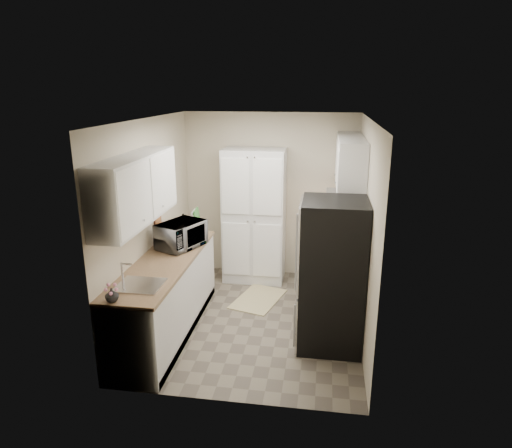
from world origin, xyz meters
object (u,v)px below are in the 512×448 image
Objects in this scene: microwave at (181,235)px; toaster_oven at (342,219)px; pantry_cabinet at (254,216)px; refrigerator at (332,275)px; wine_bottle at (184,227)px; electric_range at (333,277)px.

toaster_oven is (2.02, 1.22, -0.06)m from microwave.
microwave is (-0.73, -1.28, 0.08)m from pantry_cabinet.
toaster_oven is at bearing 84.86° from refrigerator.
refrigerator is 2.91× the size of microwave.
pantry_cabinet is at bearing 123.46° from refrigerator.
wine_bottle is (-0.80, -0.95, 0.07)m from pantry_cabinet.
pantry_cabinet reaches higher than wine_bottle.
electric_range is at bearing 0.72° from wine_bottle.
electric_range is 2.02m from microwave.
wine_bottle is at bearing -162.03° from toaster_oven.
refrigerator is at bearing -79.83° from microwave.
microwave is at bearing 166.49° from refrigerator.
refrigerator is (-0.03, -0.80, 0.37)m from electric_range.
microwave is 1.65× the size of toaster_oven.
refrigerator is 1.93m from microwave.
wine_bottle is (-1.97, -0.02, 0.60)m from electric_range.
pantry_cabinet is at bearing 141.78° from electric_range.
refrigerator is (1.14, -1.73, -0.15)m from pantry_cabinet.
microwave reaches higher than electric_range.
refrigerator is at bearing -92.48° from electric_range.
wine_bottle is 2.27m from toaster_oven.
wine_bottle is (-0.07, 0.33, -0.01)m from microwave.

